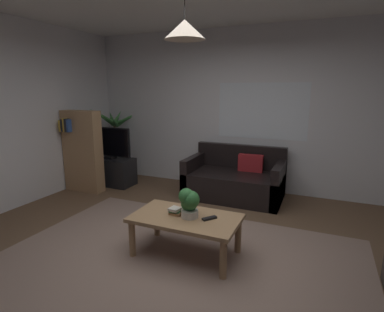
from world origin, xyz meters
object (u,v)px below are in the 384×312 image
(potted_palm_corner, at_px, (116,144))
(pendant_lamp, at_px, (185,29))
(couch_under_window, at_px, (235,181))
(remote_on_table_0, at_px, (209,218))
(coffee_table, at_px, (186,222))
(bookshelf_corner, at_px, (82,151))
(book_on_table_1, at_px, (175,211))
(tv_stand, at_px, (110,171))
(tv, at_px, (108,142))
(book_on_table_0, at_px, (176,213))
(potted_plant_on_table, at_px, (189,202))
(book_on_table_2, at_px, (175,209))

(potted_palm_corner, xyz_separation_m, pendant_lamp, (2.51, -2.16, 1.61))
(couch_under_window, bearing_deg, remote_on_table_0, -81.98)
(coffee_table, height_order, bookshelf_corner, bookshelf_corner)
(book_on_table_1, height_order, pendant_lamp, pendant_lamp)
(book_on_table_1, distance_m, tv_stand, 2.82)
(couch_under_window, relative_size, pendant_lamp, 2.71)
(remote_on_table_0, relative_size, tv_stand, 0.18)
(potted_palm_corner, bearing_deg, book_on_table_1, -42.11)
(tv_stand, height_order, pendant_lamp, pendant_lamp)
(tv, bearing_deg, potted_palm_corner, 109.94)
(tv_stand, relative_size, pendant_lamp, 1.59)
(couch_under_window, bearing_deg, book_on_table_1, -93.30)
(remote_on_table_0, distance_m, pendant_lamp, 1.87)
(book_on_table_1, xyz_separation_m, tv, (-2.22, 1.71, 0.33))
(book_on_table_1, xyz_separation_m, potted_palm_corner, (-2.38, 2.15, 0.21))
(tv_stand, distance_m, tv, 0.55)
(coffee_table, relative_size, book_on_table_0, 8.80)
(bookshelf_corner, height_order, pendant_lamp, pendant_lamp)
(coffee_table, distance_m, potted_plant_on_table, 0.24)
(remote_on_table_0, bearing_deg, potted_plant_on_table, 46.90)
(book_on_table_0, height_order, remote_on_table_0, book_on_table_0)
(couch_under_window, xyz_separation_m, book_on_table_0, (-0.10, -1.97, 0.18))
(book_on_table_1, distance_m, book_on_table_2, 0.02)
(book_on_table_1, distance_m, remote_on_table_0, 0.39)
(book_on_table_1, relative_size, potted_plant_on_table, 0.36)
(couch_under_window, height_order, book_on_table_2, couch_under_window)
(book_on_table_0, height_order, pendant_lamp, pendant_lamp)
(book_on_table_1, relative_size, remote_on_table_0, 0.72)
(couch_under_window, relative_size, potted_palm_corner, 1.07)
(coffee_table, xyz_separation_m, potted_palm_corner, (-2.51, 2.16, 0.31))
(couch_under_window, relative_size, book_on_table_2, 13.26)
(book_on_table_1, height_order, potted_plant_on_table, potted_plant_on_table)
(coffee_table, height_order, book_on_table_0, book_on_table_0)
(potted_plant_on_table, distance_m, bookshelf_corner, 2.87)
(remote_on_table_0, height_order, bookshelf_corner, bookshelf_corner)
(book_on_table_0, xyz_separation_m, tv, (-2.23, 1.71, 0.35))
(couch_under_window, relative_size, coffee_table, 1.36)
(book_on_table_1, relative_size, bookshelf_corner, 0.08)
(bookshelf_corner, xyz_separation_m, pendant_lamp, (2.53, -1.26, 1.58))
(bookshelf_corner, bearing_deg, potted_plant_on_table, -26.07)
(coffee_table, bearing_deg, potted_palm_corner, 139.30)
(tv, bearing_deg, book_on_table_0, -37.40)
(coffee_table, xyz_separation_m, potted_plant_on_table, (0.04, -0.01, 0.24))
(book_on_table_1, distance_m, potted_palm_corner, 3.21)
(tv_stand, bearing_deg, remote_on_table_0, -33.22)
(remote_on_table_0, relative_size, potted_palm_corner, 0.11)
(coffee_table, height_order, tv, tv)
(bookshelf_corner, bearing_deg, couch_under_window, 15.99)
(coffee_table, relative_size, tv, 1.21)
(coffee_table, bearing_deg, tv_stand, 143.51)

